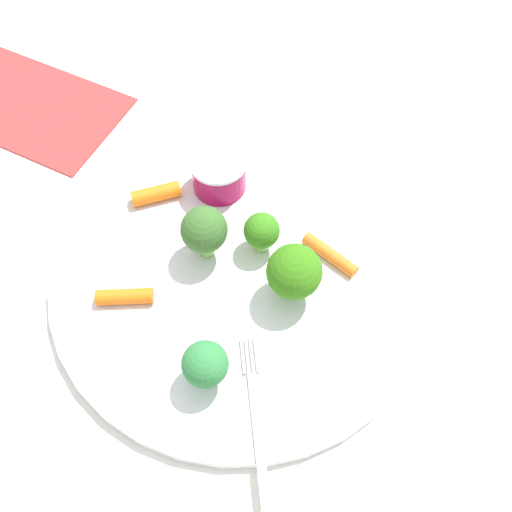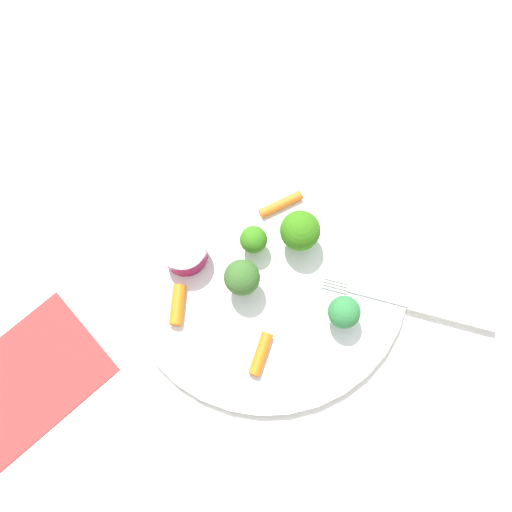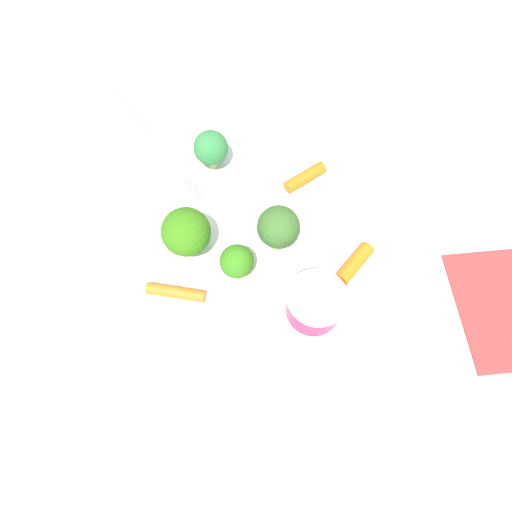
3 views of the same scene
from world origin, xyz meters
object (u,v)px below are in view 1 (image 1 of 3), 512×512
at_px(napkin, 30,106).
at_px(broccoli_floret_2, 294,272).
at_px(broccoli_floret_1, 262,232).
at_px(carrot_stick_0, 156,194).
at_px(carrot_stick_1, 125,297).
at_px(carrot_stick_2, 330,255).
at_px(sauce_cup, 219,173).
at_px(broccoli_floret_0, 204,231).
at_px(plate, 240,273).
at_px(fork, 261,461).
at_px(broccoli_floret_3, 205,364).

bearing_deg(napkin, broccoli_floret_2, 8.90).
xyz_separation_m(broccoli_floret_1, carrot_stick_0, (-0.10, -0.04, -0.02)).
relative_size(carrot_stick_1, napkin, 0.25).
distance_m(broccoli_floret_1, carrot_stick_2, 0.06).
relative_size(sauce_cup, carrot_stick_2, 0.96).
relative_size(broccoli_floret_2, carrot_stick_1, 1.23).
height_order(broccoli_floret_0, carrot_stick_1, broccoli_floret_0).
xyz_separation_m(plate, sauce_cup, (-0.08, 0.04, 0.02)).
bearing_deg(carrot_stick_1, broccoli_floret_0, 85.15).
xyz_separation_m(broccoli_floret_1, carrot_stick_2, (0.04, 0.04, -0.02)).
height_order(broccoli_floret_0, carrot_stick_2, broccoli_floret_0).
height_order(sauce_cup, fork, sauce_cup).
height_order(sauce_cup, broccoli_floret_2, broccoli_floret_2).
bearing_deg(carrot_stick_0, napkin, -172.32).
distance_m(broccoli_floret_1, broccoli_floret_2, 0.05).
height_order(fork, napkin, fork).
xyz_separation_m(carrot_stick_0, napkin, (-0.18, -0.02, -0.02)).
distance_m(broccoli_floret_0, carrot_stick_0, 0.08).
xyz_separation_m(carrot_stick_1, carrot_stick_2, (0.08, 0.15, -0.00)).
relative_size(sauce_cup, carrot_stick_0, 1.16).
height_order(broccoli_floret_1, carrot_stick_2, broccoli_floret_1).
bearing_deg(sauce_cup, carrot_stick_0, -116.02).
distance_m(carrot_stick_0, fork, 0.24).
xyz_separation_m(sauce_cup, napkin, (-0.21, -0.08, -0.03)).
xyz_separation_m(broccoli_floret_0, broccoli_floret_2, (0.07, 0.03, 0.00)).
bearing_deg(broccoli_floret_3, sauce_cup, 138.26).
bearing_deg(broccoli_floret_3, broccoli_floret_1, 120.03).
height_order(plate, carrot_stick_2, carrot_stick_2).
bearing_deg(sauce_cup, carrot_stick_2, 10.26).
height_order(carrot_stick_0, fork, carrot_stick_0).
distance_m(sauce_cup, carrot_stick_2, 0.12).
bearing_deg(napkin, plate, 6.76).
bearing_deg(plate, carrot_stick_1, -113.26).
bearing_deg(broccoli_floret_1, fork, -41.03).
bearing_deg(plate, carrot_stick_2, 57.86).
bearing_deg(broccoli_floret_2, broccoli_floret_3, -82.74).
bearing_deg(carrot_stick_1, carrot_stick_0, 130.26).
xyz_separation_m(plate, broccoli_floret_0, (-0.03, -0.01, 0.04)).
height_order(broccoli_floret_3, napkin, broccoli_floret_3).
bearing_deg(napkin, sauce_cup, 19.94).
xyz_separation_m(broccoli_floret_3, carrot_stick_1, (-0.09, -0.01, -0.02)).
bearing_deg(carrot_stick_2, napkin, -163.45).
relative_size(broccoli_floret_2, broccoli_floret_3, 1.23).
height_order(broccoli_floret_0, fork, broccoli_floret_0).
bearing_deg(napkin, broccoli_floret_3, -7.25).
distance_m(broccoli_floret_1, carrot_stick_1, 0.12).
distance_m(broccoli_floret_3, carrot_stick_0, 0.17).
distance_m(broccoli_floret_0, carrot_stick_1, 0.08).
bearing_deg(broccoli_floret_2, broccoli_floret_1, 168.70).
distance_m(broccoli_floret_2, napkin, 0.34).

